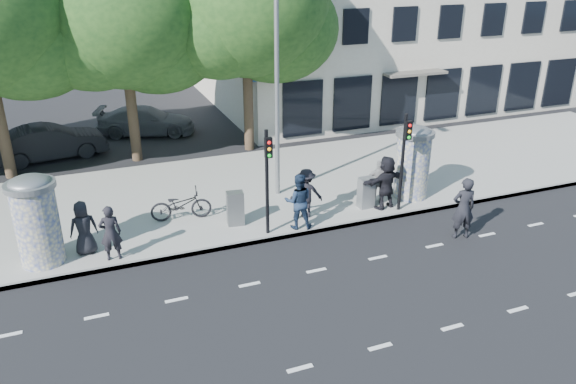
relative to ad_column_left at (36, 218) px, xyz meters
name	(u,v)px	position (x,y,z in m)	size (l,w,h in m)	color
ground	(338,296)	(7.20, -4.50, -1.54)	(120.00, 120.00, 0.00)	black
sidewalk	(251,190)	(7.20, 3.00, -1.46)	(40.00, 8.00, 0.15)	gray
curb	(289,236)	(7.20, -0.95, -1.46)	(40.00, 0.10, 0.16)	slate
lane_dash_near	(380,347)	(7.20, -6.70, -1.53)	(32.00, 0.12, 0.01)	silver
lane_dash_far	(316,271)	(7.20, -3.10, -1.53)	(32.00, 0.12, 0.01)	silver
ad_column_left	(36,218)	(0.00, 0.00, 0.00)	(1.36, 1.36, 2.65)	beige
ad_column_right	(413,160)	(12.40, 0.20, 0.00)	(1.36, 1.36, 2.65)	beige
traffic_pole_near	(267,172)	(6.60, -0.71, 0.69)	(0.22, 0.31, 3.40)	black
traffic_pole_far	(404,153)	(11.40, -0.71, 0.69)	(0.22, 0.31, 3.40)	black
street_lamp	(277,67)	(8.00, 2.13, 3.26)	(0.25, 0.93, 8.00)	slate
tree_near_left	(121,15)	(3.70, 8.20, 4.53)	(6.80, 6.80, 8.97)	#38281C
tree_center	(245,5)	(8.70, 7.80, 4.77)	(7.00, 7.00, 9.30)	#38281C
ped_a	(84,228)	(1.18, 0.09, -0.57)	(0.80, 0.52, 1.64)	black
ped_b	(110,233)	(1.88, -0.57, -0.54)	(0.62, 0.40, 1.69)	black
ped_c	(298,201)	(7.64, -0.65, -0.47)	(0.90, 0.70, 1.84)	#19283F
ped_d	(306,193)	(8.20, 0.03, -0.54)	(1.09, 0.63, 1.69)	black
ped_e	(379,182)	(11.03, 0.13, -0.60)	(0.92, 0.52, 1.57)	gray
ped_f	(386,182)	(11.03, -0.34, -0.44)	(1.75, 0.63, 1.89)	black
man_road	(463,208)	(12.28, -2.91, -0.52)	(0.74, 0.49, 2.03)	black
bicycle	(181,205)	(4.26, 1.32, -0.86)	(1.99, 0.70, 1.05)	black
cabinet_left	(235,208)	(5.83, 0.31, -0.82)	(0.54, 0.39, 1.13)	#5E6062
cabinet_right	(366,193)	(10.43, -0.06, -0.84)	(0.52, 0.38, 1.09)	gray
car_mid	(50,142)	(0.26, 9.68, -0.78)	(4.60, 1.60, 1.52)	black
car_right	(146,121)	(4.66, 11.87, -0.86)	(4.69, 1.91, 1.36)	slate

